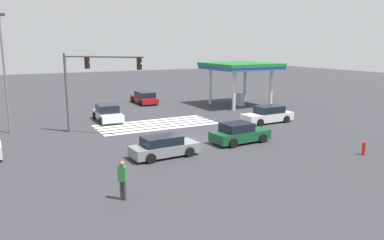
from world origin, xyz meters
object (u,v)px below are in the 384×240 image
object	(u,v)px
traffic_signal_mast	(89,76)
car_1	(268,115)
car_3	(239,133)
car_5	(144,98)
fire_hydrant	(364,148)
pedestrian	(123,178)
street_light_pole_a	(4,64)
car_0	(108,113)
car_2	(164,147)

from	to	relation	value
traffic_signal_mast	car_1	bearing A→B (deg)	33.54
traffic_signal_mast	car_3	distance (m)	12.07
car_5	fire_hydrant	size ratio (longest dim) A/B	5.74
traffic_signal_mast	fire_hydrant	size ratio (longest dim) A/B	7.18
car_1	pedestrian	size ratio (longest dim) A/B	2.67
street_light_pole_a	car_3	bearing A→B (deg)	142.88
car_0	street_light_pole_a	xyz separation A→B (m)	(8.11, 1.25, 4.66)
pedestrian	street_light_pole_a	size ratio (longest dim) A/B	0.20
car_0	pedestrian	size ratio (longest dim) A/B	2.50
car_0	car_5	distance (m)	10.44
traffic_signal_mast	street_light_pole_a	distance (m)	6.52
street_light_pole_a	car_0	bearing A→B (deg)	-171.23
pedestrian	car_5	bearing A→B (deg)	21.89
car_2	car_3	xyz separation A→B (m)	(-6.08, -0.65, 0.03)
street_light_pole_a	car_1	bearing A→B (deg)	163.03
car_1	car_5	distance (m)	16.61
fire_hydrant	street_light_pole_a	bearing A→B (deg)	-41.05
car_5	pedestrian	size ratio (longest dim) A/B	2.72
car_2	car_0	bearing A→B (deg)	87.40
traffic_signal_mast	car_2	distance (m)	9.39
car_2	pedestrian	xyz separation A→B (m)	(4.23, 5.22, 0.39)
car_1	pedestrian	world-z (taller)	pedestrian
traffic_signal_mast	car_0	xyz separation A→B (m)	(-2.51, -4.48, -3.77)
traffic_signal_mast	pedestrian	size ratio (longest dim) A/B	3.40
traffic_signal_mast	car_5	bearing A→B (deg)	99.15
fire_hydrant	car_2	bearing A→B (deg)	-25.98
car_3	pedestrian	size ratio (longest dim) A/B	2.36
car_5	car_3	bearing A→B (deg)	-179.19
car_2	car_3	world-z (taller)	car_3
traffic_signal_mast	pedestrian	distance (m)	13.95
car_1	car_2	world-z (taller)	car_1
car_3	car_5	xyz separation A→B (m)	(-0.47, -20.13, 0.02)
pedestrian	street_light_pole_a	distance (m)	17.63
car_3	pedestrian	xyz separation A→B (m)	(10.32, 5.87, 0.36)
car_3	fire_hydrant	xyz separation A→B (m)	(-5.19, 6.15, -0.24)
car_1	fire_hydrant	xyz separation A→B (m)	(1.01, 10.68, -0.27)
traffic_signal_mast	street_light_pole_a	size ratio (longest dim) A/B	0.68
car_3	pedestrian	bearing A→B (deg)	-153.41
fire_hydrant	car_1	bearing A→B (deg)	-95.41
car_0	car_5	bearing A→B (deg)	143.71
car_1	car_3	bearing A→B (deg)	34.44
car_5	street_light_pole_a	bearing A→B (deg)	124.65
car_2	street_light_pole_a	world-z (taller)	street_light_pole_a
fire_hydrant	traffic_signal_mast	bearing A→B (deg)	-44.73
car_2	fire_hydrant	distance (m)	12.54
car_0	pedestrian	xyz separation A→B (m)	(4.21, 17.89, 0.33)
traffic_signal_mast	car_1	xyz separation A→B (m)	(-14.83, 3.01, -3.77)
traffic_signal_mast	car_5	world-z (taller)	traffic_signal_mast
car_3	traffic_signal_mast	bearing A→B (deg)	135.79
traffic_signal_mast	car_0	distance (m)	6.37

